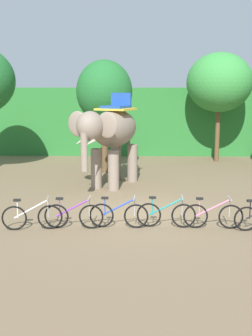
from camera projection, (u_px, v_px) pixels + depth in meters
ground_plane at (136, 213)px, 13.73m from camera, size 80.00×80.00×0.00m
foliage_hedge at (136, 119)px, 27.90m from camera, size 36.00×6.00×4.01m
tree_left at (104, 92)px, 19.78m from camera, size 2.60×2.60×5.27m
tree_center_right at (219, 83)px, 22.76m from camera, size 3.50×3.50×5.85m
elephant at (111, 133)px, 17.15m from camera, size 2.97×4.17×3.78m
bike_white at (32, 217)px, 12.09m from camera, size 1.70×0.52×0.92m
bike_purple at (74, 215)px, 12.20m from camera, size 1.71×0.52×0.92m
bike_blue at (119, 215)px, 12.26m from camera, size 1.71×0.52×0.92m
bike_teal at (166, 214)px, 12.30m from camera, size 1.71×0.52×0.92m
bike_pink at (213, 215)px, 12.20m from camera, size 1.71×0.52×0.92m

